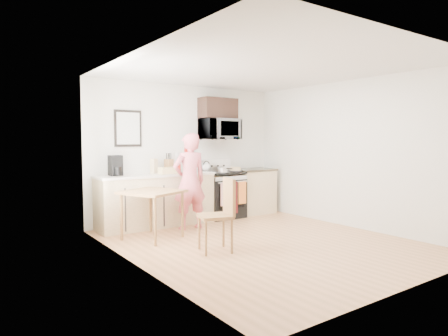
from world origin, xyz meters
TOP-DOWN VIEW (x-y plane):
  - floor at (0.00, 0.00)m, footprint 4.60×4.60m
  - back_wall at (0.00, 2.30)m, footprint 4.00×0.04m
  - front_wall at (0.00, -2.30)m, footprint 4.00×0.04m
  - left_wall at (-2.00, 0.00)m, footprint 0.04×4.60m
  - right_wall at (2.00, 0.00)m, footprint 0.04×4.60m
  - ceiling at (0.00, 0.00)m, footprint 4.00×4.60m
  - window at (-1.96, 0.80)m, footprint 0.06×1.40m
  - cabinet_left at (-0.80, 2.00)m, footprint 2.10×0.60m
  - countertop_left at (-0.80, 2.00)m, footprint 2.14×0.64m
  - cabinet_right at (1.43, 2.00)m, footprint 0.84×0.60m
  - countertop_right at (1.43, 2.00)m, footprint 0.88×0.64m
  - range at (0.63, 1.98)m, footprint 0.76×0.70m
  - microwave at (0.63, 2.08)m, footprint 0.76×0.51m
  - upper_cabinet at (0.63, 2.12)m, footprint 0.76×0.35m
  - wall_art at (-1.20, 2.28)m, footprint 0.50×0.04m
  - wall_trivet at (0.05, 2.28)m, footprint 0.20×0.02m
  - person at (-0.43, 1.45)m, footprint 0.63×0.44m
  - dining_table at (-1.26, 1.19)m, footprint 0.92×0.92m
  - chair at (-0.72, -0.02)m, footprint 0.57×0.54m
  - knife_block at (-0.43, 2.21)m, footprint 0.13×0.17m
  - utensil_crock at (-0.29, 2.13)m, footprint 0.12×0.12m
  - fruit_bowl at (-0.59, 2.13)m, footprint 0.26×0.26m
  - milk_carton at (-0.78, 2.12)m, footprint 0.13×0.13m
  - coffee_maker at (-1.51, 2.06)m, footprint 0.21×0.30m
  - bread_bag at (-0.62, 1.90)m, footprint 0.34×0.19m
  - cake at (0.85, 1.83)m, footprint 0.26×0.26m
  - kettle at (0.35, 2.12)m, footprint 0.17×0.17m
  - pot at (0.49, 1.75)m, footprint 0.18×0.29m

SIDE VIEW (x-z plane):
  - floor at x=0.00m, z-range 0.00..0.00m
  - range at x=0.63m, z-range -0.14..1.02m
  - cabinet_left at x=-0.80m, z-range 0.00..0.90m
  - cabinet_right at x=1.43m, z-range 0.00..0.90m
  - chair at x=-0.72m, z-range 0.15..1.16m
  - dining_table at x=-1.26m, z-range 0.29..1.05m
  - person at x=-0.43m, z-range 0.00..1.67m
  - countertop_left at x=-0.80m, z-range 0.90..0.94m
  - countertop_right at x=1.43m, z-range 0.90..0.94m
  - cake at x=0.85m, z-range 0.92..1.01m
  - pot at x=0.49m, z-range 0.93..1.01m
  - fruit_bowl at x=-0.59m, z-range 0.93..1.02m
  - bread_bag at x=-0.62m, z-range 0.94..1.06m
  - kettle at x=0.35m, z-range 0.91..1.12m
  - knife_block at x=-0.43m, z-range 0.94..1.19m
  - milk_carton at x=-0.78m, z-range 0.94..1.21m
  - utensil_crock at x=-0.29m, z-range 0.90..1.27m
  - coffee_maker at x=-1.51m, z-range 0.93..1.28m
  - back_wall at x=0.00m, z-range 0.00..2.60m
  - front_wall at x=0.00m, z-range 0.00..2.60m
  - left_wall at x=-2.00m, z-range 0.00..2.60m
  - right_wall at x=2.00m, z-range 0.00..2.60m
  - wall_trivet at x=0.05m, z-range 1.20..1.40m
  - window at x=-1.96m, z-range 0.80..2.30m
  - wall_art at x=-1.20m, z-range 1.43..2.08m
  - microwave at x=0.63m, z-range 1.55..1.97m
  - upper_cabinet at x=0.63m, z-range 1.98..2.38m
  - ceiling at x=0.00m, z-range 2.58..2.62m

